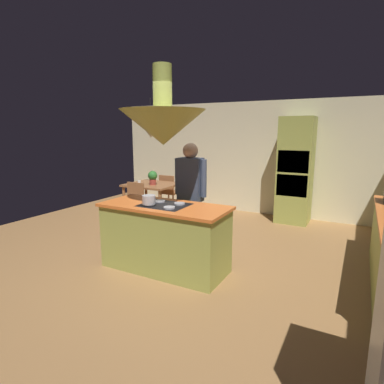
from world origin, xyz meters
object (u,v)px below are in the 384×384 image
kitchen_island (165,237)px  chair_by_back_wall (169,190)px  dining_table (152,188)px  person_at_island (190,191)px  cooking_pot_on_cooktop (149,200)px  chair_facing_island (133,201)px  potted_plant_on_table (153,177)px  cup_on_table (139,183)px  oven_tower (295,171)px

kitchen_island → chair_by_back_wall: (-1.70, 2.78, 0.04)m
dining_table → person_at_island: size_ratio=0.61×
dining_table → cooking_pot_on_cooktop: 2.73m
chair_facing_island → potted_plant_on_table: size_ratio=2.90×
person_at_island → chair_facing_island: (-1.74, 0.76, -0.49)m
chair_facing_island → cup_on_table: (-0.17, 0.45, 0.30)m
oven_tower → dining_table: size_ratio=2.07×
cup_on_table → cooking_pot_on_cooktop: 2.64m
oven_tower → person_at_island: 2.80m
chair_facing_island → cooking_pot_on_cooktop: size_ratio=4.83×
kitchen_island → potted_plant_on_table: 2.61m
person_at_island → chair_facing_island: 1.97m
kitchen_island → chair_facing_island: kitchen_island is taller
oven_tower → potted_plant_on_table: 2.99m
person_at_island → cooking_pot_on_cooktop: bearing=-104.6°
kitchen_island → cooking_pot_on_cooktop: cooking_pot_on_cooktop is taller
potted_plant_on_table → chair_facing_island: bearing=-98.7°
potted_plant_on_table → cup_on_table: potted_plant_on_table is taller
potted_plant_on_table → cup_on_table: (-0.26, -0.13, -0.12)m
potted_plant_on_table → cup_on_table: size_ratio=3.33×
chair_by_back_wall → potted_plant_on_table: (0.09, -0.78, 0.42)m
oven_tower → cooking_pot_on_cooktop: oven_tower is taller
oven_tower → chair_by_back_wall: (-2.80, -0.46, -0.59)m
chair_facing_island → cooking_pot_on_cooktop: bearing=-45.2°
kitchen_island → potted_plant_on_table: (-1.61, 2.00, 0.47)m
kitchen_island → potted_plant_on_table: potted_plant_on_table is taller
person_at_island → cooking_pot_on_cooktop: 0.81m
chair_facing_island → potted_plant_on_table: potted_plant_on_table is taller
potted_plant_on_table → kitchen_island: bearing=-51.2°
chair_by_back_wall → potted_plant_on_table: potted_plant_on_table is taller
kitchen_island → person_at_island: person_at_island is taller
potted_plant_on_table → cooking_pot_on_cooktop: potted_plant_on_table is taller
oven_tower → potted_plant_on_table: (-2.71, -1.24, -0.16)m
dining_table → potted_plant_on_table: potted_plant_on_table is taller
cup_on_table → cooking_pot_on_cooktop: bearing=-49.5°
dining_table → person_at_island: (1.74, -1.45, 0.33)m
oven_tower → chair_by_back_wall: size_ratio=2.51×
person_at_island → potted_plant_on_table: size_ratio=5.74×
potted_plant_on_table → cooking_pot_on_cooktop: bearing=-55.8°
cooking_pot_on_cooktop → cup_on_table: bearing=130.5°
dining_table → chair_facing_island: bearing=-90.0°
oven_tower → dining_table: 3.05m
kitchen_island → person_at_island: size_ratio=1.02×
oven_tower → cup_on_table: oven_tower is taller
oven_tower → chair_by_back_wall: bearing=-170.6°
cup_on_table → cooking_pot_on_cooktop: size_ratio=0.50×
chair_by_back_wall → chair_facing_island: bearing=90.0°
oven_tower → chair_facing_island: bearing=-146.9°
chair_by_back_wall → potted_plant_on_table: bearing=96.6°
chair_facing_island → chair_by_back_wall: (0.00, 1.36, 0.00)m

